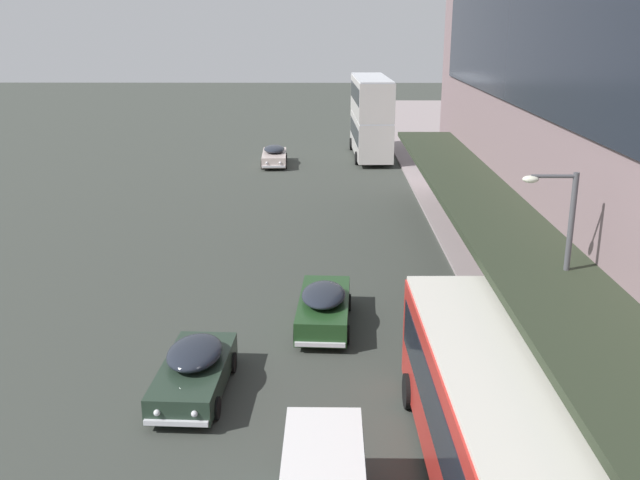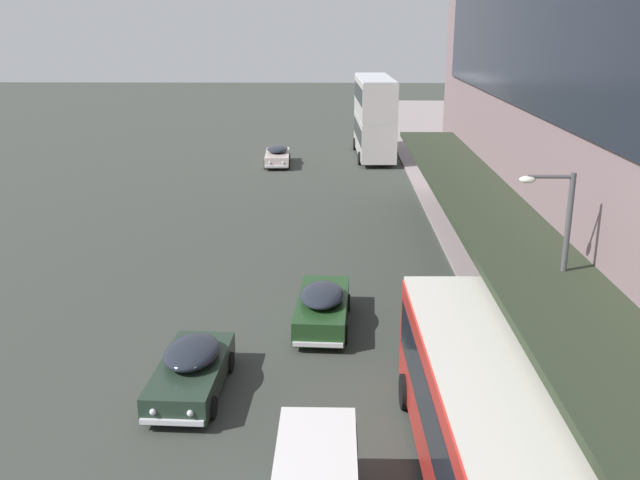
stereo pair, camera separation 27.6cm
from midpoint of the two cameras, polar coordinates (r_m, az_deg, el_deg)
name	(u,v)px [view 1 (the left image)]	position (r m, az deg, el deg)	size (l,w,h in m)	color
transit_bus_kerbside_front	(371,115)	(57.44, 3.95, 9.98)	(3.07, 10.23, 6.32)	beige
transit_bus_kerbside_rear	(485,408)	(17.42, 12.60, -12.99)	(2.97, 10.09, 3.39)	#B02721
sedan_trailing_near	(324,306)	(25.65, 0.00, -5.30)	(2.08, 4.99, 1.53)	#1E3F1D
sedan_second_near	(274,155)	(54.60, -3.82, 6.77)	(2.07, 5.07, 1.46)	beige
sedan_oncoming_rear	(194,369)	(21.65, -10.38, -10.15)	(2.11, 4.72, 1.49)	#233327
street_lamp	(560,270)	(20.66, 18.26, -2.29)	(1.50, 0.28, 6.58)	#4C4C51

